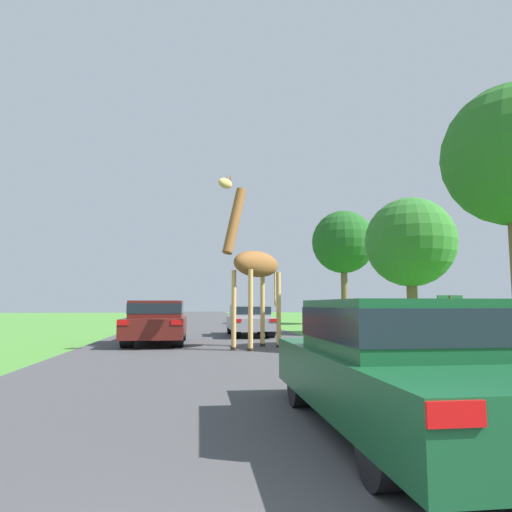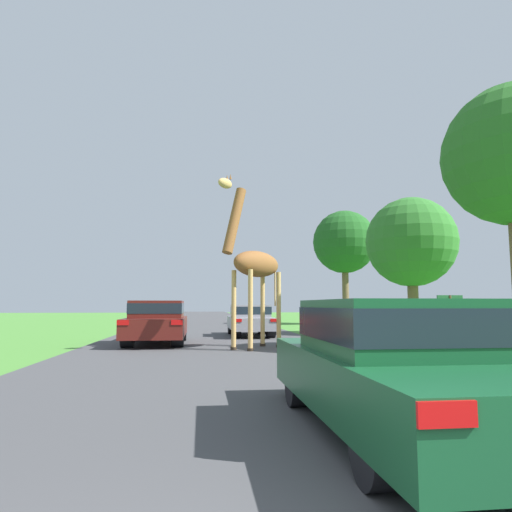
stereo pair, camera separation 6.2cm
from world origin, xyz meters
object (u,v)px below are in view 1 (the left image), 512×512
Objects in this scene: giraffe_near_road at (254,263)px; sign_post at (451,314)px; tree_right_cluster at (410,243)px; car_queue_right at (157,321)px; tree_centre_back at (343,243)px; car_lead_maroon at (405,362)px; car_queue_left at (250,319)px.

sign_post is (4.81, -2.92, -1.53)m from giraffe_near_road.
tree_right_cluster reaches higher than giraffe_near_road.
car_queue_right is 0.56× the size of tree_centre_back.
car_queue_right is (-3.66, 11.63, 0.05)m from car_lead_maroon.
sign_post is (4.30, 6.47, 0.38)m from car_lead_maroon.
car_lead_maroon is 0.59× the size of tree_centre_back.
car_queue_right is 1.00× the size of car_queue_left.
car_queue_left is 2.78× the size of sign_post.
car_queue_right is 5.27m from car_queue_left.
giraffe_near_road is 5.83m from sign_post.
giraffe_near_road is at bearing -35.35° from car_queue_right.
car_queue_right reaches higher than car_lead_maroon.
giraffe_near_road is 0.83× the size of tree_right_cluster.
tree_centre_back reaches higher than car_queue_left.
car_queue_left is (0.03, 15.40, -0.01)m from car_lead_maroon.
sign_post reaches higher than car_lead_maroon.
car_queue_right is at bearing -134.35° from car_queue_left.
car_queue_left is (0.53, 6.01, -1.91)m from giraffe_near_road.
tree_right_cluster reaches higher than sign_post.
sign_post reaches higher than car_queue_right.
sign_post is (-3.11, -8.49, -3.08)m from tree_right_cluster.
tree_right_cluster reaches higher than car_queue_right.
sign_post is at bearing -110.13° from tree_right_cluster.
tree_centre_back is at bearing 79.71° from sign_post.
tree_right_cluster is 9.55m from sign_post.
car_queue_right is 12.06m from tree_right_cluster.
sign_post reaches higher than car_queue_left.
giraffe_near_road reaches higher than car_lead_maroon.
tree_right_cluster is (-0.44, -11.07, -1.52)m from tree_centre_back.
car_queue_right reaches higher than car_queue_left.
car_queue_left is at bearing 115.59° from sign_post.
car_queue_right is 9.50m from sign_post.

